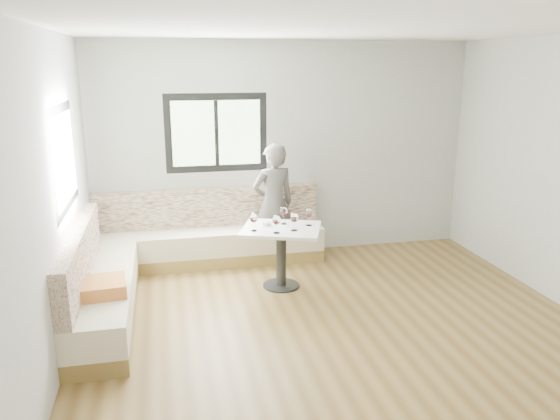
# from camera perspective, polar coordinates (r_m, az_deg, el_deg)

# --- Properties ---
(room) EXTENTS (5.01, 5.01, 2.81)m
(room) POSITION_cam_1_polar(r_m,az_deg,el_deg) (4.91, 5.89, 2.09)
(room) COLOR brown
(room) RESTS_ON ground
(banquette) EXTENTS (2.90, 2.80, 0.95)m
(banquette) POSITION_cam_1_polar(r_m,az_deg,el_deg) (6.47, -11.64, -4.90)
(banquette) COLOR olive
(banquette) RESTS_ON ground
(table) EXTENTS (1.04, 0.93, 0.71)m
(table) POSITION_cam_1_polar(r_m,az_deg,el_deg) (6.22, 0.13, -3.42)
(table) COLOR black
(table) RESTS_ON ground
(person) EXTENTS (0.63, 0.49, 1.55)m
(person) POSITION_cam_1_polar(r_m,az_deg,el_deg) (6.95, -0.71, 0.63)
(person) COLOR #514D4A
(person) RESTS_ON ground
(olive_ramekin) EXTENTS (0.11, 0.11, 0.04)m
(olive_ramekin) POSITION_cam_1_polar(r_m,az_deg,el_deg) (6.27, -1.47, -1.36)
(olive_ramekin) COLOR white
(olive_ramekin) RESTS_ON table
(wine_glass_a) EXTENTS (0.09, 0.09, 0.21)m
(wine_glass_a) POSITION_cam_1_polar(r_m,az_deg,el_deg) (6.02, -2.77, -0.87)
(wine_glass_a) COLOR white
(wine_glass_a) RESTS_ON table
(wine_glass_b) EXTENTS (0.09, 0.09, 0.21)m
(wine_glass_b) POSITION_cam_1_polar(r_m,az_deg,el_deg) (5.93, -0.37, -1.09)
(wine_glass_b) COLOR white
(wine_glass_b) RESTS_ON table
(wine_glass_c) EXTENTS (0.09, 0.09, 0.21)m
(wine_glass_c) POSITION_cam_1_polar(r_m,az_deg,el_deg) (6.02, 1.50, -0.84)
(wine_glass_c) COLOR white
(wine_glass_c) RESTS_ON table
(wine_glass_d) EXTENTS (0.09, 0.09, 0.21)m
(wine_glass_d) POSITION_cam_1_polar(r_m,az_deg,el_deg) (6.27, 0.39, -0.19)
(wine_glass_d) COLOR white
(wine_glass_d) RESTS_ON table
(wine_glass_e) EXTENTS (0.09, 0.09, 0.21)m
(wine_glass_e) POSITION_cam_1_polar(r_m,az_deg,el_deg) (6.22, 3.05, -0.34)
(wine_glass_e) COLOR white
(wine_glass_e) RESTS_ON table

